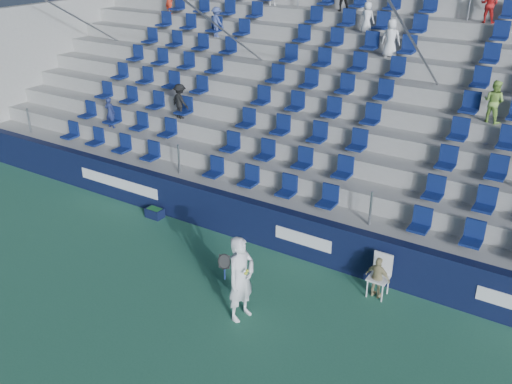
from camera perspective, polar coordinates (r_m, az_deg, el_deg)
ground at (r=13.60m, az=-7.18°, el=-10.59°), size 70.00×70.00×0.00m
sponsor_wall at (r=15.43m, az=0.08°, el=-3.07°), size 24.00×0.32×1.20m
grandstand at (r=19.00m, az=8.40°, el=7.23°), size 24.00×8.17×6.63m
tennis_player at (r=12.40m, az=-1.51°, el=-8.65°), size 0.69×0.79×1.99m
line_judge_chair at (r=13.67m, az=12.35°, el=-7.80°), size 0.46×0.47×1.04m
line_judge at (r=13.58m, az=12.08°, el=-8.38°), size 0.64×0.33×1.04m
ball_bin at (r=17.19m, az=-10.10°, el=-2.02°), size 0.52×0.34×0.29m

